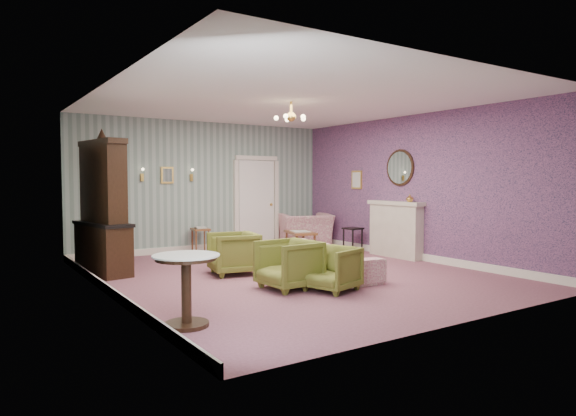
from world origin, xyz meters
TOP-DOWN VIEW (x-y plane):
  - floor at (0.00, 0.00)m, footprint 7.00×7.00m
  - ceiling at (0.00, 0.00)m, footprint 7.00×7.00m
  - wall_back at (0.00, 3.50)m, footprint 6.00×0.00m
  - wall_front at (0.00, -3.50)m, footprint 6.00×0.00m
  - wall_left at (-3.00, 0.00)m, footprint 0.00×7.00m
  - wall_right at (3.00, 0.00)m, footprint 0.00×7.00m
  - wall_right_floral at (2.98, 0.00)m, footprint 0.00×7.00m
  - door at (1.30, 3.46)m, footprint 1.12×0.12m
  - olive_chair_a at (-0.24, -1.39)m, footprint 0.82×0.85m
  - olive_chair_b at (-0.67, -0.95)m, footprint 0.77×0.81m
  - olive_chair_c at (-0.82, 0.54)m, footprint 0.85×0.89m
  - sofa_chintz at (0.46, -0.50)m, footprint 0.75×2.00m
  - wingback_chair at (2.35, 2.92)m, footprint 1.38×1.12m
  - dresser at (-2.65, 1.81)m, footprint 0.72×1.51m
  - fireplace at (2.86, 0.40)m, footprint 0.30×1.40m
  - mantel_vase at (2.84, 0.00)m, footprint 0.15×0.15m
  - oval_mirror at (2.96, 0.40)m, footprint 0.04×0.76m
  - framed_print at (2.97, 1.75)m, footprint 0.04×0.34m
  - coffee_table at (1.62, 2.08)m, footprint 0.75×1.02m
  - side_table_black at (2.65, 1.50)m, footprint 0.38×0.38m
  - pedestal_table at (-2.65, -1.93)m, footprint 0.86×0.86m
  - nesting_table at (-0.29, 3.15)m, footprint 0.42×0.50m
  - gilt_mirror_back at (-0.90, 3.46)m, footprint 0.28×0.06m
  - sconce_left at (-1.45, 3.44)m, footprint 0.16×0.12m
  - sconce_right at (-0.35, 3.44)m, footprint 0.16×0.12m
  - chandelier at (0.00, 0.00)m, footprint 0.56×0.56m
  - burgundy_cushion at (2.30, 2.77)m, footprint 0.41×0.28m

SIDE VIEW (x-z plane):
  - floor at x=0.00m, z-range 0.00..0.00m
  - coffee_table at x=1.62m, z-range 0.00..0.47m
  - side_table_black at x=2.65m, z-range 0.00..0.54m
  - nesting_table at x=-0.29m, z-range 0.00..0.59m
  - olive_chair_a at x=-0.24m, z-range 0.00..0.71m
  - sofa_chintz at x=0.46m, z-range 0.00..0.77m
  - olive_chair_c at x=-0.82m, z-range 0.00..0.79m
  - olive_chair_b at x=-0.67m, z-range 0.00..0.80m
  - pedestal_table at x=-2.65m, z-range 0.00..0.80m
  - burgundy_cushion at x=2.30m, z-range 0.28..0.68m
  - wingback_chair at x=2.35m, z-range 0.00..1.04m
  - fireplace at x=2.86m, z-range 0.00..1.16m
  - door at x=1.30m, z-range 0.00..2.16m
  - dresser at x=-2.65m, z-range 0.00..2.41m
  - mantel_vase at x=2.84m, z-range 1.16..1.31m
  - wall_back at x=0.00m, z-range -1.55..4.45m
  - wall_front at x=0.00m, z-range -1.55..4.45m
  - wall_left at x=-3.00m, z-range -2.05..4.95m
  - wall_right at x=3.00m, z-range -2.05..4.95m
  - wall_right_floral at x=2.98m, z-range -2.05..4.95m
  - framed_print at x=2.97m, z-range 1.39..1.81m
  - gilt_mirror_back at x=-0.90m, z-range 1.52..1.88m
  - sconce_left at x=-1.45m, z-range 1.55..1.85m
  - sconce_right at x=-0.35m, z-range 1.55..1.85m
  - oval_mirror at x=2.96m, z-range 1.43..2.27m
  - chandelier at x=0.00m, z-range 2.45..2.81m
  - ceiling at x=0.00m, z-range 2.90..2.90m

